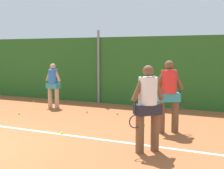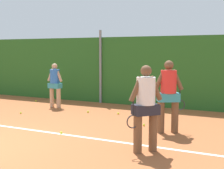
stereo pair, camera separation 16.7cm
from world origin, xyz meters
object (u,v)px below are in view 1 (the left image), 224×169
Objects in this scene: player_midcourt at (169,92)px; player_backcourt_far at (53,83)px; tennis_ball_4 at (117,113)px; tennis_ball_11 at (19,113)px; tennis_ball_9 at (160,114)px; tennis_ball_7 at (144,125)px; tennis_ball_2 at (62,133)px; tennis_ball_1 at (87,112)px; player_foreground_near at (148,104)px; tennis_ball_3 at (34,101)px.

player_midcourt is 5.10m from player_backcourt_far.
tennis_ball_4 is 3.28m from tennis_ball_11.
tennis_ball_7 is at bearing -91.47° from tennis_ball_9.
tennis_ball_7 is at bearing 2.30° from tennis_ball_11.
tennis_ball_7 is at bearing -41.42° from tennis_ball_4.
tennis_ball_9 is (4.04, 0.22, -0.89)m from player_backcourt_far.
tennis_ball_7 is at bearing 45.91° from tennis_ball_2.
tennis_ball_1 is at bearing 105.48° from tennis_ball_2.
player_foreground_near is 2.62m from tennis_ball_2.
tennis_ball_2 is at bearing -134.09° from tennis_ball_7.
tennis_ball_7 is 1.00× the size of tennis_ball_9.
tennis_ball_4 is (4.18, -0.89, 0.00)m from tennis_ball_3.
player_backcourt_far is 25.00× the size of tennis_ball_9.
tennis_ball_1 is (-3.13, 3.08, -0.98)m from player_foreground_near.
tennis_ball_3 is 1.00× the size of tennis_ball_4.
player_backcourt_far is at bearing -25.07° from tennis_ball_3.
tennis_ball_11 is (-5.11, 0.22, -1.01)m from player_midcourt.
player_backcourt_far is at bearing 127.93° from tennis_ball_2.
player_backcourt_far is 4.32m from tennis_ball_7.
tennis_ball_4 is at bearing -12.07° from tennis_ball_3.
tennis_ball_4 is 1.00× the size of tennis_ball_7.
player_foreground_near is at bearing -9.87° from tennis_ball_2.
player_midcourt is at bearing -2.51° from tennis_ball_11.
tennis_ball_1 and tennis_ball_2 have the same top height.
player_midcourt reaches higher than tennis_ball_9.
player_foreground_near is at bearing -119.93° from player_midcourt.
tennis_ball_11 is at bearing -156.08° from tennis_ball_4.
player_midcourt is 28.32× the size of tennis_ball_11.
tennis_ball_1 is at bearing -170.16° from tennis_ball_4.
tennis_ball_3 is at bearing 135.92° from tennis_ball_2.
tennis_ball_9 is (0.04, 1.58, 0.00)m from tennis_ball_7.
tennis_ball_9 is (-0.75, 1.98, -1.01)m from player_midcourt.
tennis_ball_7 is (1.63, 1.68, 0.00)m from tennis_ball_2.
player_midcourt is at bearing -36.49° from tennis_ball_4.
tennis_ball_4 is at bearing 83.61° from tennis_ball_2.
tennis_ball_2 is at bearing 178.92° from player_midcourt.
player_foreground_near is 1.10× the size of player_backcourt_far.
tennis_ball_4 is at bearing 179.61° from player_backcourt_far.
player_backcourt_far reaches higher than tennis_ball_3.
tennis_ball_7 is (-0.76, 2.10, -0.98)m from player_foreground_near.
tennis_ball_4 is at bearing -103.51° from player_foreground_near.
player_backcourt_far is 2.84m from tennis_ball_4.
tennis_ball_1 is 1.00× the size of tennis_ball_11.
player_midcourt is at bearing -136.90° from player_foreground_near.
tennis_ball_7 is 4.32m from tennis_ball_11.
tennis_ball_11 is at bearing -66.81° from player_foreground_near.
tennis_ball_2 is 2.34m from tennis_ball_7.
tennis_ball_3 is (-3.86, 3.74, 0.00)m from tennis_ball_2.
player_foreground_near reaches higher than tennis_ball_3.
tennis_ball_2 is 5.37m from tennis_ball_3.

